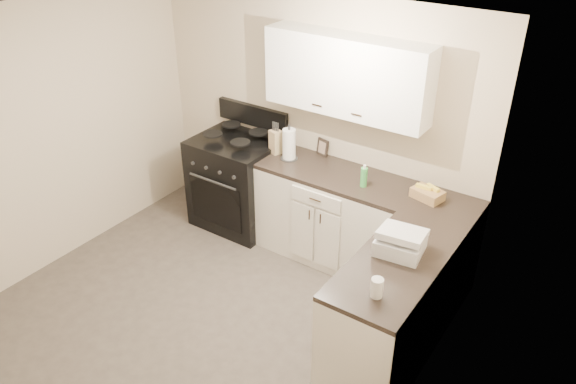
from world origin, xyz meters
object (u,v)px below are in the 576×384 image
Objects in this scene: knife_block at (276,142)px; countertop_grill at (400,245)px; stove at (238,184)px; paper_towel at (289,144)px; wicker_basket at (427,194)px.

countertop_grill is at bearing -6.61° from knife_block.
paper_towel reaches higher than stove.
wicker_basket is at bearing 1.85° from stove.
knife_block is 0.93× the size of wicker_basket.
paper_towel is at bearing 8.63° from knife_block.
stove is 0.90m from paper_towel.
paper_towel is (0.18, -0.04, 0.03)m from knife_block.
stove is 0.76m from knife_block.
countertop_grill reaches higher than stove.
knife_block reaches higher than stove.
paper_towel is 1.75m from countertop_grill.
stove is 3.39× the size of paper_towel.
knife_block is at bearing 146.71° from countertop_grill.
wicker_basket is (1.60, 0.00, -0.08)m from knife_block.
paper_towel is at bearing 145.08° from countertop_grill.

